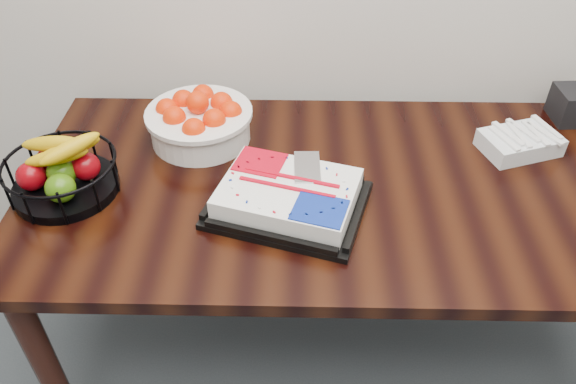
{
  "coord_description": "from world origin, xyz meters",
  "views": [
    {
      "loc": [
        -0.12,
        0.75,
        1.76
      ],
      "look_at": [
        -0.14,
        1.86,
        0.83
      ],
      "focal_mm": 35.0,
      "sensor_mm": 36.0,
      "label": 1
    }
  ],
  "objects_px": {
    "table": "(337,204)",
    "tangerine_bowl": "(199,114)",
    "fruit_basket": "(62,172)",
    "cake_tray": "(288,197)"
  },
  "relations": [
    {
      "from": "table",
      "to": "tangerine_bowl",
      "type": "bearing_deg",
      "value": 153.67
    },
    {
      "from": "fruit_basket",
      "to": "cake_tray",
      "type": "bearing_deg",
      "value": -5.16
    },
    {
      "from": "tangerine_bowl",
      "to": "cake_tray",
      "type": "bearing_deg",
      "value": -49.0
    },
    {
      "from": "cake_tray",
      "to": "table",
      "type": "bearing_deg",
      "value": 38.66
    },
    {
      "from": "tangerine_bowl",
      "to": "fruit_basket",
      "type": "height_order",
      "value": "tangerine_bowl"
    },
    {
      "from": "table",
      "to": "fruit_basket",
      "type": "distance_m",
      "value": 0.78
    },
    {
      "from": "table",
      "to": "tangerine_bowl",
      "type": "relative_size",
      "value": 5.48
    },
    {
      "from": "table",
      "to": "tangerine_bowl",
      "type": "distance_m",
      "value": 0.5
    },
    {
      "from": "table",
      "to": "fruit_basket",
      "type": "relative_size",
      "value": 5.89
    },
    {
      "from": "table",
      "to": "fruit_basket",
      "type": "xyz_separation_m",
      "value": [
        -0.76,
        -0.06,
        0.15
      ]
    }
  ]
}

